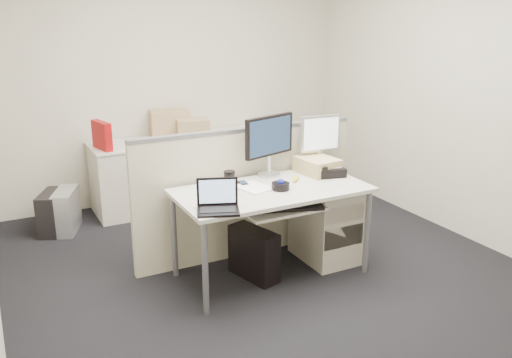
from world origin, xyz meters
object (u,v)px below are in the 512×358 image
monitor_main (269,146)px  laptop (218,197)px  desk (272,197)px  desk_phone (330,171)px

monitor_main → laptop: monitor_main is taller
desk → monitor_main: bearing=64.9°
monitor_main → desk_phone: size_ratio=2.23×
monitor_main → desk_phone: monitor_main is taller
desk_phone → laptop: bearing=-150.0°
desk → desk_phone: bearing=7.6°
monitor_main → desk: bearing=-131.8°
monitor_main → desk_phone: 0.55m
laptop → desk_phone: (1.17, 0.36, -0.07)m
desk → monitor_main: monitor_main is taller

